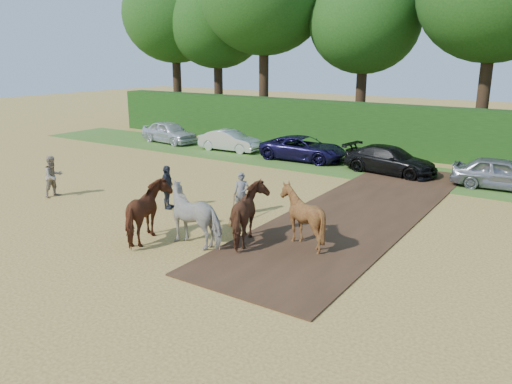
% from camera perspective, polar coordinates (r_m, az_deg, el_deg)
% --- Properties ---
extents(ground, '(120.00, 120.00, 0.00)m').
position_cam_1_polar(ground, '(14.70, -4.10, -8.13)').
color(ground, gold).
rests_on(ground, ground).
extents(earth_strip, '(4.50, 17.00, 0.05)m').
position_cam_1_polar(earth_strip, '(19.77, 11.92, -2.08)').
color(earth_strip, '#472D1C').
rests_on(earth_strip, ground).
extents(grass_verge, '(50.00, 5.00, 0.03)m').
position_cam_1_polar(grass_verge, '(26.63, 14.59, 2.27)').
color(grass_verge, '#38601E').
rests_on(grass_verge, ground).
extents(hedgerow, '(46.00, 1.60, 3.00)m').
position_cam_1_polar(hedgerow, '(30.59, 17.60, 6.54)').
color(hedgerow, '#14380F').
rests_on(hedgerow, ground).
extents(spectator_near, '(0.70, 0.88, 1.75)m').
position_cam_1_polar(spectator_near, '(22.82, -22.16, 1.66)').
color(spectator_near, '#BAAF92').
rests_on(spectator_near, ground).
extents(spectator_far, '(0.75, 1.10, 1.73)m').
position_cam_1_polar(spectator_far, '(19.75, -10.13, 0.53)').
color(spectator_far, '#262A33').
rests_on(spectator_far, ground).
extents(plough_team, '(6.31, 5.54, 1.92)m').
position_cam_1_polar(plough_team, '(15.96, -3.56, -2.53)').
color(plough_team, brown).
rests_on(plough_team, ground).
extents(parked_cars, '(36.10, 3.01, 1.48)m').
position_cam_1_polar(parked_cars, '(26.11, 17.39, 3.35)').
color(parked_cars, silver).
rests_on(parked_cars, ground).
extents(treeline, '(48.70, 10.60, 14.21)m').
position_cam_1_polar(treeline, '(33.95, 17.41, 20.06)').
color(treeline, '#382616').
rests_on(treeline, ground).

